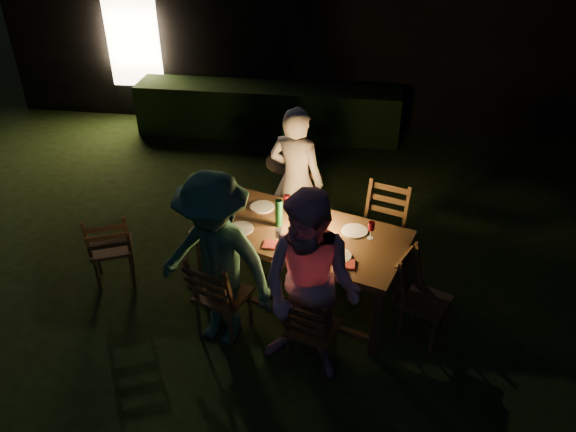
# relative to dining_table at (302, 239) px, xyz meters

# --- Properties ---
(garden_envelope) EXTENTS (40.00, 40.00, 3.20)m
(garden_envelope) POSITION_rel_dining_table_xyz_m (-0.55, 6.41, 0.84)
(garden_envelope) COLOR black
(garden_envelope) RESTS_ON ground
(dining_table) EXTENTS (2.18, 1.54, 0.82)m
(dining_table) POSITION_rel_dining_table_xyz_m (0.00, 0.00, 0.00)
(dining_table) COLOR #452917
(dining_table) RESTS_ON ground
(chair_near_left) EXTENTS (0.57, 0.59, 0.98)m
(chair_near_left) POSITION_rel_dining_table_xyz_m (-0.66, -0.60, -0.44)
(chair_near_left) COLOR #452917
(chair_near_left) RESTS_ON ground
(chair_near_right) EXTENTS (0.51, 0.53, 0.90)m
(chair_near_right) POSITION_rel_dining_table_xyz_m (0.19, -0.87, -0.47)
(chair_near_right) COLOR #452917
(chair_near_right) RESTS_ON ground
(chair_far_left) EXTENTS (0.58, 0.60, 0.96)m
(chair_far_left) POSITION_rel_dining_table_xyz_m (-0.19, 0.87, -0.45)
(chair_far_left) COLOR #452917
(chair_far_left) RESTS_ON ground
(chair_far_right) EXTENTS (0.59, 0.61, 1.03)m
(chair_far_right) POSITION_rel_dining_table_xyz_m (0.76, 0.57, -0.43)
(chair_far_right) COLOR #452917
(chair_far_right) RESTS_ON ground
(chair_end) EXTENTS (0.57, 0.56, 0.92)m
(chair_end) POSITION_rel_dining_table_xyz_m (1.17, -0.38, -0.46)
(chair_end) COLOR #452917
(chair_end) RESTS_ON ground
(chair_spare) EXTENTS (0.57, 0.58, 0.95)m
(chair_spare) POSITION_rel_dining_table_xyz_m (-1.98, -0.01, -0.46)
(chair_spare) COLOR #452917
(chair_spare) RESTS_ON ground
(person_house_side) EXTENTS (0.72, 0.58, 1.71)m
(person_house_side) POSITION_rel_dining_table_xyz_m (-0.18, 0.92, 0.12)
(person_house_side) COLOR white
(person_house_side) RESTS_ON ground
(person_opp_right) EXTENTS (1.03, 0.91, 1.78)m
(person_opp_right) POSITION_rel_dining_table_xyz_m (0.18, -0.92, 0.15)
(person_opp_right) COLOR #DD98B8
(person_opp_right) RESTS_ON ground
(person_opp_left) EXTENTS (1.26, 0.96, 1.73)m
(person_opp_left) POSITION_rel_dining_table_xyz_m (-0.68, -0.64, 0.13)
(person_opp_left) COLOR #30614B
(person_opp_left) RESTS_ON ground
(lantern) EXTENTS (0.16, 0.16, 0.35)m
(lantern) POSITION_rel_dining_table_xyz_m (0.06, 0.03, 0.24)
(lantern) COLOR white
(lantern) RESTS_ON dining_table
(plate_far_left) EXTENTS (0.25, 0.25, 0.01)m
(plate_far_left) POSITION_rel_dining_table_xyz_m (-0.46, 0.38, 0.09)
(plate_far_left) COLOR white
(plate_far_left) RESTS_ON dining_table
(plate_near_left) EXTENTS (0.25, 0.25, 0.01)m
(plate_near_left) POSITION_rel_dining_table_xyz_m (-0.59, -0.04, 0.09)
(plate_near_left) COLOR white
(plate_near_left) RESTS_ON dining_table
(plate_far_right) EXTENTS (0.25, 0.25, 0.01)m
(plate_far_right) POSITION_rel_dining_table_xyz_m (0.50, 0.07, 0.09)
(plate_far_right) COLOR white
(plate_far_right) RESTS_ON dining_table
(plate_near_right) EXTENTS (0.25, 0.25, 0.01)m
(plate_near_right) POSITION_rel_dining_table_xyz_m (0.36, -0.35, 0.09)
(plate_near_right) COLOR white
(plate_near_right) RESTS_ON dining_table
(wineglass_a) EXTENTS (0.06, 0.06, 0.18)m
(wineglass_a) POSITION_rel_dining_table_xyz_m (-0.20, 0.36, 0.17)
(wineglass_a) COLOR #59070F
(wineglass_a) RESTS_ON dining_table
(wineglass_b) EXTENTS (0.06, 0.06, 0.18)m
(wineglass_b) POSITION_rel_dining_table_xyz_m (-0.72, 0.11, 0.17)
(wineglass_b) COLOR #59070F
(wineglass_b) RESTS_ON dining_table
(wineglass_c) EXTENTS (0.06, 0.06, 0.18)m
(wineglass_c) POSITION_rel_dining_table_xyz_m (0.20, -0.36, 0.17)
(wineglass_c) COLOR #59070F
(wineglass_c) RESTS_ON dining_table
(wineglass_d) EXTENTS (0.06, 0.06, 0.18)m
(wineglass_d) POSITION_rel_dining_table_xyz_m (0.65, -0.02, 0.17)
(wineglass_d) COLOR #59070F
(wineglass_d) RESTS_ON dining_table
(wineglass_e) EXTENTS (0.06, 0.06, 0.18)m
(wineglass_e) POSITION_rel_dining_table_xyz_m (-0.19, -0.25, 0.17)
(wineglass_e) COLOR silver
(wineglass_e) RESTS_ON dining_table
(bottle_table) EXTENTS (0.07, 0.07, 0.28)m
(bottle_table) POSITION_rel_dining_table_xyz_m (-0.24, 0.08, 0.22)
(bottle_table) COLOR #0F471E
(bottle_table) RESTS_ON dining_table
(napkin_left) EXTENTS (0.18, 0.14, 0.01)m
(napkin_left) POSITION_rel_dining_table_xyz_m (-0.24, -0.26, 0.09)
(napkin_left) COLOR red
(napkin_left) RESTS_ON dining_table
(napkin_right) EXTENTS (0.18, 0.14, 0.01)m
(napkin_right) POSITION_rel_dining_table_xyz_m (0.43, -0.45, 0.09)
(napkin_right) COLOR red
(napkin_right) RESTS_ON dining_table
(phone) EXTENTS (0.14, 0.07, 0.01)m
(phone) POSITION_rel_dining_table_xyz_m (-0.68, -0.10, 0.09)
(phone) COLOR black
(phone) RESTS_ON dining_table
(side_table) EXTENTS (0.57, 0.57, 0.77)m
(side_table) POSITION_rel_dining_table_xyz_m (-0.34, 1.57, -0.07)
(side_table) COLOR #8D6646
(side_table) RESTS_ON ground
(ice_bucket) EXTENTS (0.30, 0.30, 0.22)m
(ice_bucket) POSITION_rel_dining_table_xyz_m (-0.34, 1.57, 0.14)
(ice_bucket) COLOR #A5A8AD
(ice_bucket) RESTS_ON side_table
(bottle_bucket_a) EXTENTS (0.07, 0.07, 0.32)m
(bottle_bucket_a) POSITION_rel_dining_table_xyz_m (-0.39, 1.53, 0.19)
(bottle_bucket_a) COLOR #0F471E
(bottle_bucket_a) RESTS_ON side_table
(bottle_bucket_b) EXTENTS (0.07, 0.07, 0.32)m
(bottle_bucket_b) POSITION_rel_dining_table_xyz_m (-0.29, 1.61, 0.19)
(bottle_bucket_b) COLOR #0F471E
(bottle_bucket_b) RESTS_ON side_table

